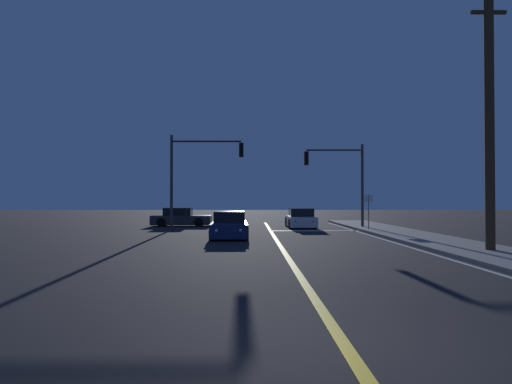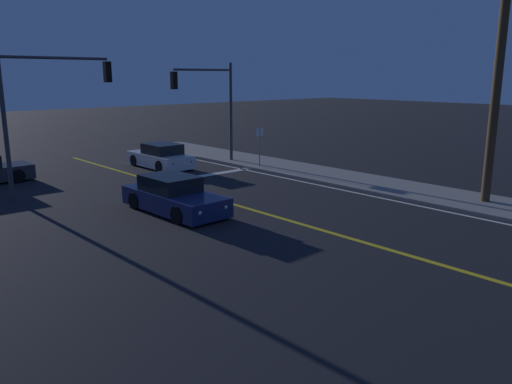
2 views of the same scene
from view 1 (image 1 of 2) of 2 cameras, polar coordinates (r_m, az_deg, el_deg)
name	(u,v)px [view 1 (image 1 of 2)]	position (r m, az deg, el deg)	size (l,w,h in m)	color
ground_plane	(352,357)	(6.24, 11.66, -19.19)	(160.00, 160.00, 0.00)	black
sidewalk_right	(464,248)	(19.96, 24.14, -6.25)	(3.20, 44.06, 0.15)	gray
lane_line_center	(283,250)	(18.18, 3.29, -7.07)	(0.20, 41.62, 0.01)	gold
lane_line_edge_right	(417,249)	(19.27, 19.11, -6.68)	(0.16, 41.62, 0.01)	silver
stop_bar	(315,231)	(29.11, 7.20, -4.75)	(5.48, 0.50, 0.01)	silver
car_far_approaching_navy	(229,226)	(23.93, -3.29, -4.20)	(2.00, 4.65, 1.34)	navy
car_mid_block_white	(301,219)	(32.50, 5.50, -3.33)	(1.94, 4.35, 1.34)	silver
car_parked_curb_charcoal	(181,218)	(34.51, -9.22, -3.18)	(4.37, 1.81, 1.34)	#2D2D33
traffic_signal_near_right	(341,172)	(31.72, 10.39, 2.42)	(4.00, 0.28, 5.67)	#38383D
traffic_signal_far_left	(197,166)	(29.94, -7.20, 3.18)	(4.68, 0.28, 6.07)	#38383D
utility_pole_right	(489,109)	(19.00, 26.70, 9.03)	(1.52, 0.34, 10.14)	#42301E
street_sign_corner	(369,206)	(29.19, 13.65, -1.72)	(0.56, 0.11, 2.27)	slate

